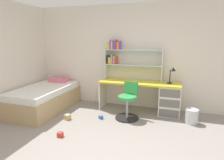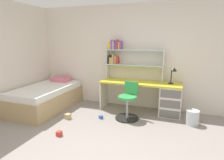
% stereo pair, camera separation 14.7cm
% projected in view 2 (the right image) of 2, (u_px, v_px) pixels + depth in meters
% --- Properties ---
extents(room_shell, '(6.13, 6.01, 2.58)m').
position_uv_depth(room_shell, '(62.00, 60.00, 4.13)').
color(room_shell, silver).
rests_on(room_shell, ground_plane).
extents(desk, '(1.91, 0.57, 0.73)m').
position_uv_depth(desk, '(161.00, 97.00, 4.47)').
color(desk, gold).
rests_on(desk, ground_plane).
extents(bookshelf_hutch, '(1.42, 0.22, 0.99)m').
position_uv_depth(bookshelf_hutch, '(126.00, 56.00, 4.75)').
color(bookshelf_hutch, silver).
rests_on(bookshelf_hutch, desk).
extents(desk_lamp, '(0.20, 0.17, 0.38)m').
position_uv_depth(desk_lamp, '(174.00, 73.00, 4.30)').
color(desk_lamp, black).
rests_on(desk_lamp, desk).
extents(swivel_chair, '(0.52, 0.52, 0.81)m').
position_uv_depth(swivel_chair, '(128.00, 104.00, 4.23)').
color(swivel_chair, black).
rests_on(swivel_chair, ground_plane).
extents(bed_platform, '(1.05, 1.85, 0.69)m').
position_uv_depth(bed_platform, '(46.00, 97.00, 4.85)').
color(bed_platform, tan).
rests_on(bed_platform, ground_plane).
extents(waste_bin, '(0.26, 0.26, 0.30)m').
position_uv_depth(waste_bin, '(193.00, 117.00, 3.95)').
color(waste_bin, silver).
rests_on(waste_bin, ground_plane).
extents(toy_block_natural_0, '(0.13, 0.13, 0.11)m').
position_uv_depth(toy_block_natural_0, '(68.00, 116.00, 4.25)').
color(toy_block_natural_0, tan).
rests_on(toy_block_natural_0, ground_plane).
extents(toy_block_red_1, '(0.09, 0.09, 0.09)m').
position_uv_depth(toy_block_red_1, '(59.00, 134.00, 3.50)').
color(toy_block_red_1, red).
rests_on(toy_block_red_1, ground_plane).
extents(toy_block_blue_2, '(0.10, 0.10, 0.07)m').
position_uv_depth(toy_block_blue_2, '(101.00, 117.00, 4.26)').
color(toy_block_blue_2, '#3860B7').
rests_on(toy_block_blue_2, ground_plane).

